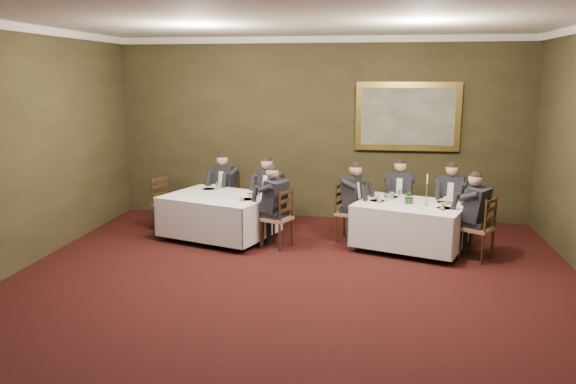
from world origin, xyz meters
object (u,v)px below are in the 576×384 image
(diner_main_backleft, at_px, (399,205))
(diner_main_endleft, at_px, (350,211))
(chair_sec_endright, at_px, (277,230))
(chair_main_endright, at_px, (477,241))
(candlestick, at_px, (427,194))
(table_main, at_px, (410,222))
(diner_main_endright, at_px, (477,227))
(diner_main_backright, at_px, (450,211))
(chair_main_backleft, at_px, (399,218))
(centerpiece, at_px, (410,196))
(chair_sec_backleft, at_px, (226,208))
(table_second, at_px, (220,213))
(diner_sec_endright, at_px, (277,217))
(diner_sec_backright, at_px, (270,202))
(chair_sec_endleft, at_px, (168,215))
(chair_main_backright, at_px, (449,224))
(chair_sec_backright, at_px, (270,214))
(diner_sec_backleft, at_px, (226,197))
(chair_main_endleft, at_px, (349,224))
(painting, at_px, (408,117))

(diner_main_backleft, bearing_deg, diner_main_endleft, 42.26)
(diner_main_endleft, xyz_separation_m, chair_sec_endright, (-1.16, -0.56, -0.23))
(chair_main_endright, bearing_deg, candlestick, 103.07)
(table_main, bearing_deg, diner_main_endright, -19.70)
(diner_main_backright, bearing_deg, chair_main_backleft, -5.74)
(diner_main_backright, bearing_deg, centerpiece, 56.35)
(diner_main_backleft, relative_size, centerpiece, 5.33)
(chair_sec_backleft, xyz_separation_m, centerpiece, (3.35, -1.18, 0.61))
(table_second, bearing_deg, diner_sec_endright, -18.80)
(table_main, relative_size, chair_main_endright, 2.00)
(chair_main_endright, distance_m, centerpiece, 1.24)
(diner_sec_backright, bearing_deg, diner_sec_endright, 128.19)
(chair_sec_endleft, relative_size, centerpiece, 3.97)
(chair_main_backleft, bearing_deg, diner_main_endleft, 42.74)
(table_main, bearing_deg, chair_sec_endright, -174.41)
(chair_main_backright, relative_size, chair_main_endright, 1.00)
(chair_sec_backright, bearing_deg, diner_sec_backleft, 3.67)
(chair_main_endleft, relative_size, painting, 0.51)
(candlestick, bearing_deg, chair_main_backleft, 109.25)
(chair_sec_endright, distance_m, chair_sec_endleft, 2.26)
(diner_main_backleft, bearing_deg, diner_sec_backright, 9.34)
(chair_sec_endright, height_order, candlestick, candlestick)
(diner_main_backleft, xyz_separation_m, centerpiece, (0.11, -0.95, 0.38))
(centerpiece, bearing_deg, painting, 89.25)
(candlestick, bearing_deg, diner_main_backright, 56.73)
(chair_sec_backright, relative_size, chair_sec_endright, 1.00)
(diner_sec_backleft, distance_m, chair_sec_endright, 1.86)
(chair_sec_backright, xyz_separation_m, painting, (2.46, 0.99, 1.74))
(diner_main_backright, bearing_deg, diner_main_endright, 120.20)
(diner_main_backright, xyz_separation_m, chair_main_endleft, (-1.70, -0.29, -0.23))
(diner_main_endright, bearing_deg, diner_sec_backright, 103.55)
(table_main, xyz_separation_m, chair_sec_endright, (-2.14, -0.21, -0.17))
(diner_main_endright, distance_m, chair_sec_endright, 3.14)
(table_main, xyz_separation_m, painting, (-0.00, 1.86, 1.57))
(chair_sec_backright, height_order, candlestick, candlestick)
(table_second, distance_m, chair_sec_backleft, 1.05)
(chair_main_endright, bearing_deg, chair_main_endleft, 103.12)
(diner_main_endright, distance_m, centerpiece, 1.13)
(chair_main_backright, height_order, diner_main_endleft, diner_main_endleft)
(diner_sec_backleft, xyz_separation_m, centerpiece, (3.35, -1.17, 0.38))
(diner_main_endleft, relative_size, diner_sec_backleft, 1.00)
(painting, bearing_deg, chair_main_backright, -59.59)
(table_second, relative_size, diner_main_backright, 1.58)
(painting, bearing_deg, diner_sec_endright, -136.16)
(table_second, distance_m, diner_main_backright, 3.95)
(diner_main_backright, xyz_separation_m, painting, (-0.71, 1.22, 1.51))
(diner_sec_backleft, height_order, candlestick, diner_sec_backleft)
(diner_sec_endright, bearing_deg, centerpiece, -61.15)
(diner_main_backleft, xyz_separation_m, diner_sec_endright, (-2.02, -1.15, 0.00))
(diner_main_endleft, bearing_deg, centerpiece, 87.84)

